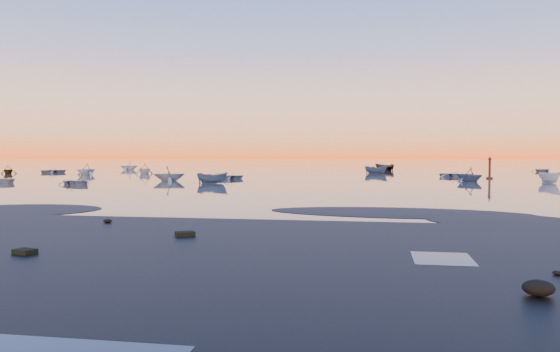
% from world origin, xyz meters
% --- Properties ---
extents(ground, '(600.00, 600.00, 0.00)m').
position_xyz_m(ground, '(0.00, 100.00, 0.00)').
color(ground, '#645953').
rests_on(ground, ground).
extents(mud_lobes, '(140.00, 6.00, 0.07)m').
position_xyz_m(mud_lobes, '(0.00, -1.00, 0.01)').
color(mud_lobes, black).
rests_on(mud_lobes, ground).
extents(moored_fleet, '(124.00, 58.00, 1.20)m').
position_xyz_m(moored_fleet, '(0.00, 53.00, 0.00)').
color(moored_fleet, white).
rests_on(moored_fleet, ground).
extents(boat_near_left, '(3.31, 4.16, 0.97)m').
position_xyz_m(boat_near_left, '(-20.93, 24.00, 0.00)').
color(boat_near_left, gray).
rests_on(boat_near_left, ground).
extents(boat_near_center, '(1.69, 3.62, 1.23)m').
position_xyz_m(boat_near_center, '(-7.88, 29.14, 0.00)').
color(boat_near_center, '#39516D').
rests_on(boat_near_center, ground).
extents(boat_near_right, '(3.75, 3.67, 1.27)m').
position_xyz_m(boat_near_right, '(20.51, 38.31, 0.00)').
color(boat_near_right, '#39516D').
rests_on(boat_near_right, ground).
extents(channel_marker, '(0.85, 0.85, 3.02)m').
position_xyz_m(channel_marker, '(24.40, 46.76, 1.19)').
color(channel_marker, '#40110D').
rests_on(channel_marker, ground).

